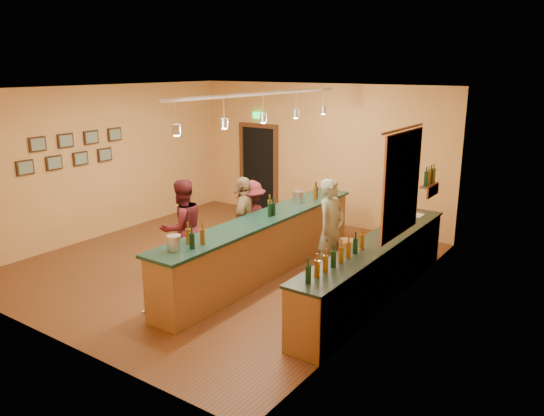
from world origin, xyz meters
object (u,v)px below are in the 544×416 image
Objects in this scene: customer_b at (244,222)px; customer_c at (250,222)px; back_counter at (375,269)px; bar_stool at (346,248)px; bartender at (331,229)px; customer_a at (182,228)px; tasting_bar at (264,242)px.

customer_b reaches higher than customer_c.
back_counter is 6.81× the size of bar_stool.
bartender is 1.01× the size of customer_a.
customer_b is (-2.58, -0.01, 0.35)m from back_counter.
customer_b reaches higher than back_counter.
customer_c is (0.00, 0.18, -0.05)m from customer_b.
bar_stool is (-0.79, 0.55, 0.04)m from back_counter.
customer_a reaches higher than customer_b.
customer_c is at bearing 147.74° from tasting_bar.
bartender is at bearing -149.28° from bar_stool.
bartender is 1.57m from customer_c.
customer_c reaches higher than back_counter.
customer_c is at bearing 158.39° from customer_b.
customer_a reaches higher than customer_c.
bartender is at bearing 83.56° from customer_b.
bartender is 1.61m from customer_b.
customer_c is (-0.55, 0.35, 0.18)m from tasting_bar.
bartender is at bearing 97.52° from customer_c.
tasting_bar is (-2.03, -0.18, 0.12)m from back_counter.
customer_c is at bearing -167.93° from bar_stool.
customer_b is 1.07× the size of customer_c.
customer_c is at bearing 104.23° from bartender.
tasting_bar reaches higher than bar_stool.
customer_b is 2.50× the size of bar_stool.
tasting_bar is at bearing 140.58° from customer_a.
customer_c is (-1.55, -0.24, -0.09)m from bartender.
customer_c reaches higher than tasting_bar.
customer_a reaches higher than tasting_bar.
bar_stool is at bearing 100.72° from customer_c.
tasting_bar is 1.43m from customer_a.
customer_a is at bearing -53.24° from customer_b.
back_counter is 3.35m from customer_a.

